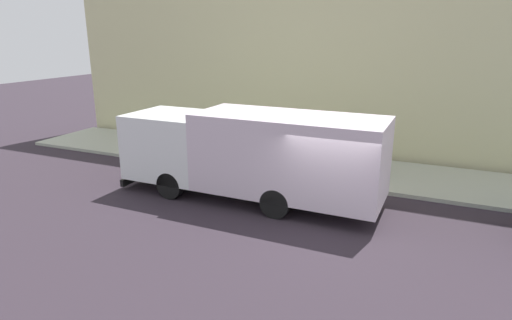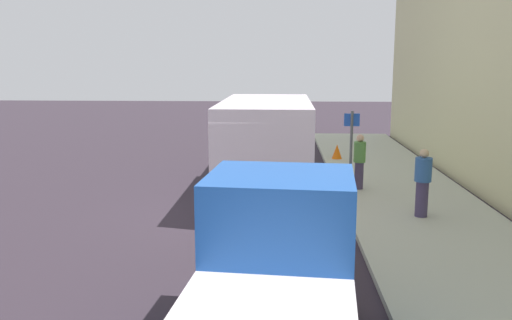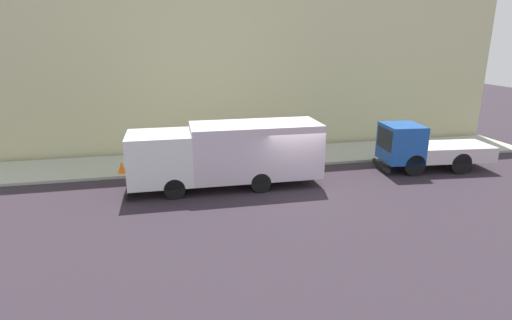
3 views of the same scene
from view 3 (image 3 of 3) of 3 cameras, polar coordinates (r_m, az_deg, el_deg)
The scene contains 9 objects.
ground at distance 18.20m, azimuth 5.41°, elevation -3.94°, with size 80.00×80.00×0.00m, color #2E252E.
sidewalk at distance 22.64m, azimuth 1.68°, elevation 0.43°, with size 3.76×30.00×0.13m, color #ACB19E.
building_facade at distance 24.08m, azimuth 0.37°, elevation 14.64°, with size 0.50×30.00×11.09m, color beige.
large_utility_truck at distance 17.99m, azimuth -3.98°, elevation 1.04°, with size 2.42×8.42×2.79m.
small_flatbed_truck at distance 22.05m, azimuth 22.32°, elevation 1.54°, with size 2.43×5.71×2.33m.
pedestrian_walking at distance 20.74m, azimuth -4.41°, elevation 1.51°, with size 0.37×0.37×1.62m.
pedestrian_standing at distance 22.33m, azimuth 2.33°, elevation 2.66°, with size 0.51×0.51×1.66m.
traffic_cone_orange at distance 20.71m, azimuth -18.11°, elevation -0.97°, with size 0.39×0.39×0.55m, color orange.
street_sign_post at distance 20.37m, azimuth -3.48°, elevation 2.78°, with size 0.44×0.08×2.32m.
Camera 3 is at (-16.21, 5.32, 6.35)m, focal length 28.87 mm.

